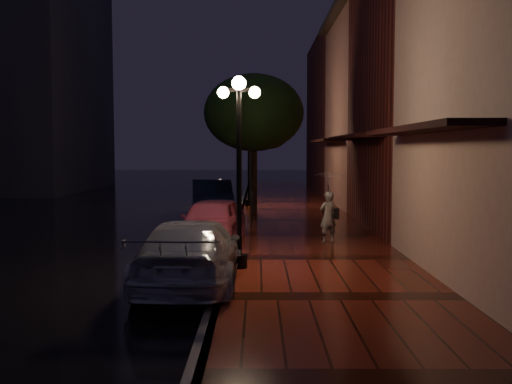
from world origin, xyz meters
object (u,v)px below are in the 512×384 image
(streetlamp_near, at_px, (239,160))
(parking_meter, at_px, (251,205))
(street_tree, at_px, (254,115))
(silver_car, at_px, (191,253))
(woman_with_umbrella, at_px, (328,195))
(navy_car, at_px, (212,198))
(pink_car, at_px, (212,221))
(streetlamp_far, at_px, (249,154))

(streetlamp_near, xyz_separation_m, parking_meter, (0.18, 7.19, -1.73))
(street_tree, bearing_deg, parking_meter, -91.15)
(silver_car, height_order, woman_with_umbrella, woman_with_umbrella)
(silver_car, bearing_deg, navy_car, -86.13)
(street_tree, height_order, silver_car, street_tree)
(navy_car, bearing_deg, parking_meter, -73.73)
(street_tree, bearing_deg, woman_with_umbrella, -73.41)
(navy_car, xyz_separation_m, parking_meter, (1.71, -4.03, 0.10))
(streetlamp_near, bearing_deg, street_tree, 88.65)
(streetlamp_near, height_order, street_tree, street_tree)
(woman_with_umbrella, relative_size, parking_meter, 1.73)
(pink_car, relative_size, navy_car, 0.87)
(navy_car, xyz_separation_m, woman_with_umbrella, (3.98, -7.60, 0.74))
(street_tree, height_order, parking_meter, street_tree)
(street_tree, xyz_separation_m, silver_car, (-1.21, -12.17, -3.55))
(streetlamp_near, xyz_separation_m, woman_with_umbrella, (2.45, 3.62, -1.09))
(street_tree, distance_m, pink_car, 7.92)
(streetlamp_near, relative_size, navy_car, 0.92)
(pink_car, distance_m, navy_car, 7.22)
(street_tree, xyz_separation_m, navy_car, (-1.78, 0.22, -3.47))
(streetlamp_far, relative_size, navy_car, 0.92)
(silver_car, xyz_separation_m, woman_with_umbrella, (3.40, 4.80, 0.81))
(pink_car, distance_m, parking_meter, 3.37)
(streetlamp_near, relative_size, streetlamp_far, 1.00)
(pink_car, bearing_deg, streetlamp_near, -69.55)
(streetlamp_far, bearing_deg, silver_car, -93.58)
(street_tree, xyz_separation_m, pink_car, (-1.21, -6.98, -3.55))
(streetlamp_far, bearing_deg, navy_car, -118.67)
(street_tree, distance_m, navy_car, 3.91)
(parking_meter, bearing_deg, street_tree, 89.61)
(navy_car, distance_m, parking_meter, 4.37)
(streetlamp_far, distance_m, silver_car, 15.33)
(streetlamp_far, height_order, parking_meter, streetlamp_far)
(navy_car, bearing_deg, pink_car, -92.13)
(street_tree, bearing_deg, silver_car, -95.67)
(navy_car, xyz_separation_m, silver_car, (0.57, -12.40, -0.08))
(street_tree, relative_size, woman_with_umbrella, 2.81)
(pink_car, xyz_separation_m, parking_meter, (1.13, 3.17, 0.17))
(street_tree, bearing_deg, streetlamp_near, -91.35)
(woman_with_umbrella, bearing_deg, pink_car, -29.77)
(silver_car, bearing_deg, woman_with_umbrella, -124.12)
(pink_car, relative_size, silver_car, 0.85)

